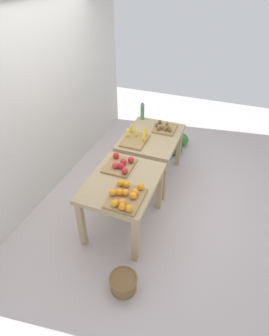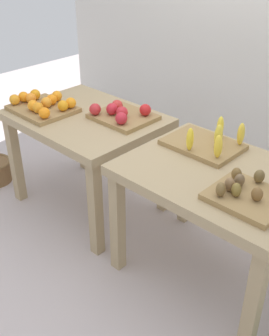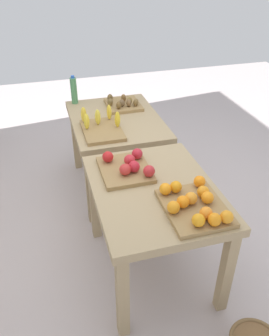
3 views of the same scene
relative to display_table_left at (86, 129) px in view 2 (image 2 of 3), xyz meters
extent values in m
plane|color=#BCAFAE|center=(0.56, 0.00, -0.64)|extent=(8.00, 8.00, 0.00)
cube|color=tan|center=(0.00, 0.00, 0.08)|extent=(1.04, 0.80, 0.06)
cube|color=tan|center=(-0.46, -0.34, -0.30)|extent=(0.07, 0.07, 0.69)
cube|color=tan|center=(0.46, -0.34, -0.30)|extent=(0.07, 0.07, 0.69)
cube|color=tan|center=(-0.46, 0.34, -0.30)|extent=(0.07, 0.07, 0.69)
cube|color=tan|center=(0.46, 0.34, -0.30)|extent=(0.07, 0.07, 0.69)
cube|color=tan|center=(1.12, 0.00, 0.08)|extent=(1.04, 0.80, 0.06)
cube|color=tan|center=(0.66, -0.34, -0.30)|extent=(0.07, 0.07, 0.69)
cube|color=tan|center=(1.58, -0.34, -0.30)|extent=(0.07, 0.07, 0.69)
cube|color=tan|center=(0.66, 0.34, -0.30)|extent=(0.07, 0.07, 0.69)
cube|color=#987747|center=(-0.28, -0.16, 0.13)|extent=(0.44, 0.36, 0.03)
sphere|color=orange|center=(-0.27, -0.09, 0.18)|extent=(0.09, 0.09, 0.08)
sphere|color=orange|center=(-0.40, -0.17, 0.18)|extent=(0.09, 0.09, 0.08)
sphere|color=orange|center=(-0.21, -0.24, 0.18)|extent=(0.09, 0.09, 0.08)
sphere|color=orange|center=(-0.25, -0.15, 0.18)|extent=(0.09, 0.09, 0.08)
sphere|color=orange|center=(-0.30, -0.01, 0.18)|extent=(0.11, 0.11, 0.08)
sphere|color=orange|center=(-0.10, -0.27, 0.18)|extent=(0.11, 0.11, 0.08)
sphere|color=orange|center=(-0.27, -0.24, 0.18)|extent=(0.10, 0.10, 0.08)
sphere|color=orange|center=(-0.11, -0.10, 0.18)|extent=(0.10, 0.10, 0.08)
sphere|color=orange|center=(-0.46, -0.27, 0.18)|extent=(0.08, 0.08, 0.08)
sphere|color=orange|center=(-0.46, -0.19, 0.18)|extent=(0.10, 0.10, 0.08)
sphere|color=orange|center=(-0.44, -0.11, 0.18)|extent=(0.09, 0.09, 0.08)
sphere|color=orange|center=(-0.12, -0.03, 0.18)|extent=(0.11, 0.11, 0.08)
cube|color=#987747|center=(0.24, 0.14, 0.13)|extent=(0.40, 0.34, 0.03)
sphere|color=red|center=(0.18, 0.09, 0.18)|extent=(0.11, 0.11, 0.08)
sphere|color=red|center=(0.10, 0.01, 0.18)|extent=(0.10, 0.10, 0.08)
sphere|color=red|center=(0.35, 0.23, 0.18)|extent=(0.11, 0.11, 0.08)
sphere|color=red|center=(0.16, 0.16, 0.18)|extent=(0.11, 0.11, 0.08)
sphere|color=red|center=(0.34, 0.02, 0.18)|extent=(0.11, 0.11, 0.08)
sphere|color=red|center=(0.27, 0.10, 0.18)|extent=(0.11, 0.11, 0.08)
cube|color=#987747|center=(0.88, 0.17, 0.13)|extent=(0.44, 0.32, 0.03)
ellipsoid|color=yellow|center=(0.88, 0.04, 0.21)|extent=(0.06, 0.06, 0.14)
ellipsoid|color=yellow|center=(1.05, 0.30, 0.21)|extent=(0.05, 0.06, 0.14)
ellipsoid|color=yellow|center=(0.91, 0.29, 0.21)|extent=(0.06, 0.06, 0.14)
ellipsoid|color=yellow|center=(1.05, 0.07, 0.21)|extent=(0.05, 0.05, 0.14)
ellipsoid|color=yellow|center=(0.97, 0.19, 0.21)|extent=(0.06, 0.07, 0.14)
cube|color=#987747|center=(1.37, -0.13, 0.13)|extent=(0.36, 0.32, 0.03)
ellipsoid|color=brown|center=(1.34, 0.00, 0.18)|extent=(0.07, 0.07, 0.07)
ellipsoid|color=brown|center=(1.33, -0.19, 0.18)|extent=(0.07, 0.07, 0.07)
ellipsoid|color=brown|center=(1.42, -0.15, 0.18)|extent=(0.06, 0.05, 0.07)
ellipsoid|color=brown|center=(1.29, -0.10, 0.18)|extent=(0.06, 0.07, 0.07)
ellipsoid|color=brown|center=(1.27, -0.23, 0.18)|extent=(0.07, 0.07, 0.07)
ellipsoid|color=brown|center=(1.28, -0.17, 0.18)|extent=(0.06, 0.05, 0.07)
ellipsoid|color=brown|center=(1.25, -0.06, 0.18)|extent=(0.07, 0.06, 0.07)
camera|label=1|loc=(-2.28, -1.03, 2.18)|focal=29.39mm
camera|label=2|loc=(2.12, -1.72, 1.27)|focal=44.62mm
camera|label=3|loc=(-1.74, 0.63, 1.47)|focal=37.32mm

